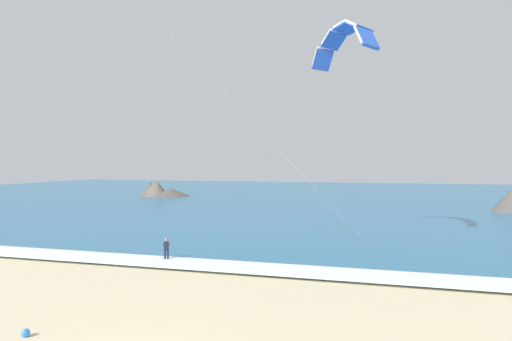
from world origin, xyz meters
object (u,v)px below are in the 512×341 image
at_px(beach_ball, 26,333).
at_px(surfboard, 166,262).
at_px(kitesurfer, 166,249).
at_px(kite_primary, 344,39).

bearing_deg(beach_ball, surfboard, 92.46).
distance_m(kitesurfer, kite_primary, 21.29).
bearing_deg(kite_primary, kitesurfer, -146.32).
xyz_separation_m(kite_primary, beach_ball, (-11.13, -21.20, -16.74)).
xyz_separation_m(surfboard, kite_primary, (11.70, 7.82, 16.88)).
distance_m(surfboard, beach_ball, 13.40).
height_order(surfboard, kite_primary, kite_primary).
relative_size(kitesurfer, kite_primary, 0.10).
distance_m(surfboard, kite_primary, 21.98).
height_order(kite_primary, beach_ball, kite_primary).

